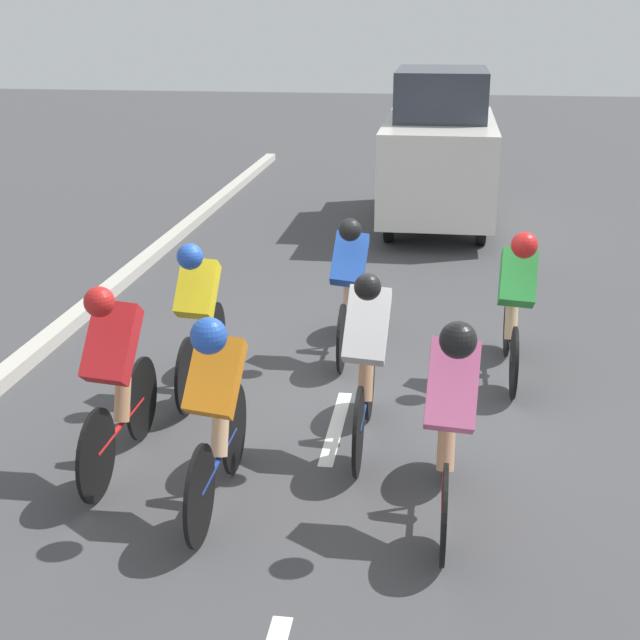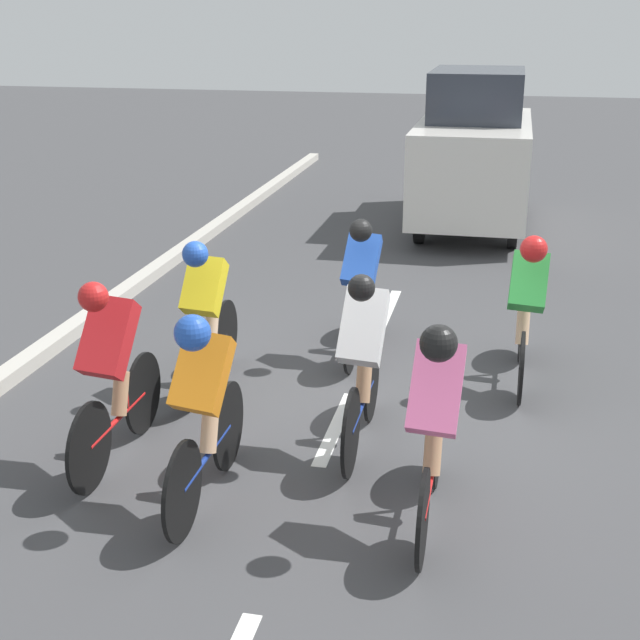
# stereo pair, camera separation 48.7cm
# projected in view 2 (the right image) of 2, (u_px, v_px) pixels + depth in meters

# --- Properties ---
(ground_plane) EXTENTS (60.00, 60.00, 0.00)m
(ground_plane) POSITION_uv_depth(u_px,v_px,m) (349.00, 399.00, 8.04)
(ground_plane) COLOR #424244
(lane_stripe_mid) EXTENTS (0.12, 1.40, 0.01)m
(lane_stripe_mid) POSITION_uv_depth(u_px,v_px,m) (336.00, 427.00, 7.49)
(lane_stripe_mid) COLOR white
(lane_stripe_mid) RESTS_ON ground
(lane_stripe_far) EXTENTS (0.12, 1.40, 0.01)m
(lane_stripe_far) POSITION_uv_depth(u_px,v_px,m) (389.00, 308.00, 10.44)
(lane_stripe_far) COLOR white
(lane_stripe_far) RESTS_ON ground
(cyclist_red) EXTENTS (0.37, 1.67, 1.54)m
(cyclist_red) POSITION_uv_depth(u_px,v_px,m) (111.00, 367.00, 6.64)
(cyclist_red) COLOR black
(cyclist_red) RESTS_ON ground
(cyclist_blue) EXTENTS (0.37, 1.71, 1.47)m
(cyclist_blue) POSITION_uv_depth(u_px,v_px,m) (361.00, 283.00, 8.79)
(cyclist_blue) COLOR black
(cyclist_blue) RESTS_ON ground
(cyclist_green) EXTENTS (0.35, 1.71, 1.48)m
(cyclist_green) POSITION_uv_depth(u_px,v_px,m) (526.00, 304.00, 8.10)
(cyclist_green) COLOR black
(cyclist_green) RESTS_ON ground
(cyclist_yellow) EXTENTS (0.35, 1.65, 1.47)m
(cyclist_yellow) POSITION_uv_depth(u_px,v_px,m) (206.00, 311.00, 7.97)
(cyclist_yellow) COLOR black
(cyclist_yellow) RESTS_ON ground
(cyclist_pink) EXTENTS (0.35, 1.68, 1.55)m
(cyclist_pink) POSITION_uv_depth(u_px,v_px,m) (434.00, 418.00, 5.78)
(cyclist_pink) COLOR black
(cyclist_pink) RESTS_ON ground
(cyclist_orange) EXTENTS (0.38, 1.67, 1.51)m
(cyclist_orange) POSITION_uv_depth(u_px,v_px,m) (203.00, 402.00, 6.06)
(cyclist_orange) COLOR black
(cyclist_orange) RESTS_ON ground
(cyclist_white) EXTENTS (0.35, 1.68, 1.52)m
(cyclist_white) POSITION_uv_depth(u_px,v_px,m) (363.00, 357.00, 6.88)
(cyclist_white) COLOR black
(cyclist_white) RESTS_ON ground
(support_car) EXTENTS (1.70, 3.94, 2.43)m
(support_car) POSITION_uv_depth(u_px,v_px,m) (474.00, 152.00, 13.99)
(support_car) COLOR black
(support_car) RESTS_ON ground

